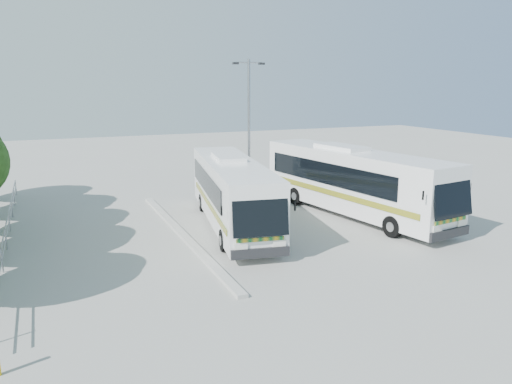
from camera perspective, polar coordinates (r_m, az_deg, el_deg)
name	(u,v)px	position (r m, az deg, el deg)	size (l,w,h in m)	color
ground	(241,241)	(23.48, -1.73, -5.62)	(100.00, 100.00, 0.00)	#999994
kerb_divider	(182,234)	(24.59, -8.47, -4.73)	(0.40, 16.00, 0.15)	#B2B2AD
railing	(7,228)	(25.68, -26.60, -3.66)	(0.06, 22.00, 1.00)	gray
coach_main	(232,191)	(25.50, -2.74, 0.12)	(4.47, 12.37, 3.37)	white
coach_adjacent	(353,180)	(28.07, 11.06, 1.31)	(4.51, 13.25, 3.61)	white
lamppost	(249,122)	(32.00, -0.81, 7.98)	(2.12, 0.23, 8.70)	#92949A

